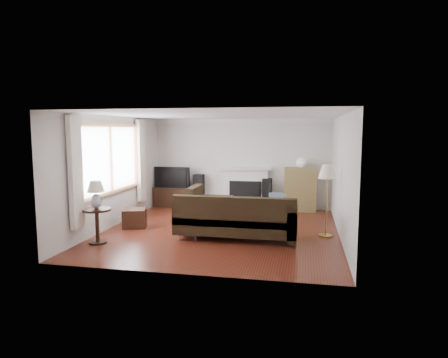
% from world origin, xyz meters
% --- Properties ---
extents(room, '(5.10, 5.60, 2.54)m').
position_xyz_m(room, '(0.00, 0.00, 1.25)').
color(room, '#551E12').
rests_on(room, ground).
extents(window, '(0.12, 2.74, 1.54)m').
position_xyz_m(window, '(-2.45, -0.20, 1.55)').
color(window, '#955A37').
rests_on(window, room).
extents(curtain_near, '(0.10, 0.35, 2.10)m').
position_xyz_m(curtain_near, '(-2.40, -1.72, 1.40)').
color(curtain_near, white).
rests_on(curtain_near, room).
extents(curtain_far, '(0.10, 0.35, 2.10)m').
position_xyz_m(curtain_far, '(-2.40, 1.32, 1.40)').
color(curtain_far, white).
rests_on(curtain_far, room).
extents(fireplace, '(1.40, 0.26, 1.15)m').
position_xyz_m(fireplace, '(0.15, 2.64, 0.57)').
color(fireplace, white).
rests_on(fireplace, room).
extents(tv_stand, '(1.11, 0.50, 0.55)m').
position_xyz_m(tv_stand, '(-1.92, 2.47, 0.28)').
color(tv_stand, black).
rests_on(tv_stand, ground).
extents(television, '(1.04, 0.14, 0.60)m').
position_xyz_m(television, '(-1.92, 2.47, 0.85)').
color(television, black).
rests_on(television, tv_stand).
extents(speaker_left, '(0.28, 0.33, 0.93)m').
position_xyz_m(speaker_left, '(-1.19, 2.55, 0.47)').
color(speaker_left, black).
rests_on(speaker_left, ground).
extents(speaker_right, '(0.25, 0.29, 0.86)m').
position_xyz_m(speaker_right, '(0.76, 2.55, 0.43)').
color(speaker_right, black).
rests_on(speaker_right, ground).
extents(bookshelf, '(0.86, 0.41, 1.18)m').
position_xyz_m(bookshelf, '(1.67, 2.52, 0.59)').
color(bookshelf, olive).
rests_on(bookshelf, ground).
extents(globe_lamp, '(0.26, 0.26, 0.26)m').
position_xyz_m(globe_lamp, '(1.67, 2.52, 1.31)').
color(globe_lamp, white).
rests_on(globe_lamp, bookshelf).
extents(sectional_sofa, '(2.63, 1.92, 0.85)m').
position_xyz_m(sectional_sofa, '(0.43, -0.56, 0.43)').
color(sectional_sofa, black).
rests_on(sectional_sofa, ground).
extents(coffee_table, '(1.18, 0.72, 0.44)m').
position_xyz_m(coffee_table, '(0.69, 0.97, 0.22)').
color(coffee_table, olive).
rests_on(coffee_table, ground).
extents(footstool, '(0.62, 0.62, 0.42)m').
position_xyz_m(footstool, '(-1.98, -0.10, 0.21)').
color(footstool, black).
rests_on(footstool, ground).
extents(floor_lamp, '(0.45, 0.45, 1.48)m').
position_xyz_m(floor_lamp, '(2.22, -0.06, 0.74)').
color(floor_lamp, '#A78D3A').
rests_on(floor_lamp, ground).
extents(side_table, '(0.55, 0.55, 0.68)m').
position_xyz_m(side_table, '(-2.15, -1.46, 0.34)').
color(side_table, black).
rests_on(side_table, ground).
extents(table_lamp, '(0.33, 0.33, 0.53)m').
position_xyz_m(table_lamp, '(-2.15, -1.46, 0.95)').
color(table_lamp, silver).
rests_on(table_lamp, side_table).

